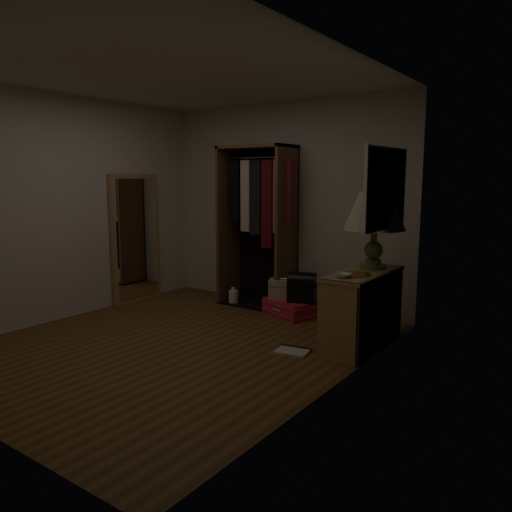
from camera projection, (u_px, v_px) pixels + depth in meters
name	position (u px, v px, depth m)	size (l,w,h in m)	color
ground	(177.00, 344.00, 5.00)	(4.00, 4.00, 0.00)	#573819
room_walls	(182.00, 194.00, 4.76)	(3.52, 4.02, 2.60)	beige
console_bookshelf	(363.00, 307.00, 4.89)	(0.42, 1.12, 0.75)	#9F7A4D
open_wardrobe	(260.00, 213.00, 6.37)	(1.02, 0.50, 2.05)	brown
floor_mirror	(136.00, 238.00, 6.65)	(0.06, 0.80, 1.70)	#A4794F
pink_suitcase	(291.00, 307.00, 6.05)	(0.74, 0.63, 0.19)	red
train_case	(283.00, 289.00, 6.09)	(0.41, 0.36, 0.25)	tan
black_bag	(302.00, 287.00, 5.90)	(0.38, 0.31, 0.36)	black
table_lamp	(375.00, 213.00, 4.91)	(0.72, 0.72, 0.76)	#4C572A
brass_tray	(355.00, 274.00, 4.66)	(0.33, 0.33, 0.02)	#AB7941
ceramic_bowl	(343.00, 275.00, 4.55)	(0.15, 0.15, 0.04)	#B8D9B5
white_jug	(233.00, 297.00, 6.58)	(0.15, 0.15, 0.22)	white
floor_book	(293.00, 351.00, 4.77)	(0.34, 0.29, 0.03)	beige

